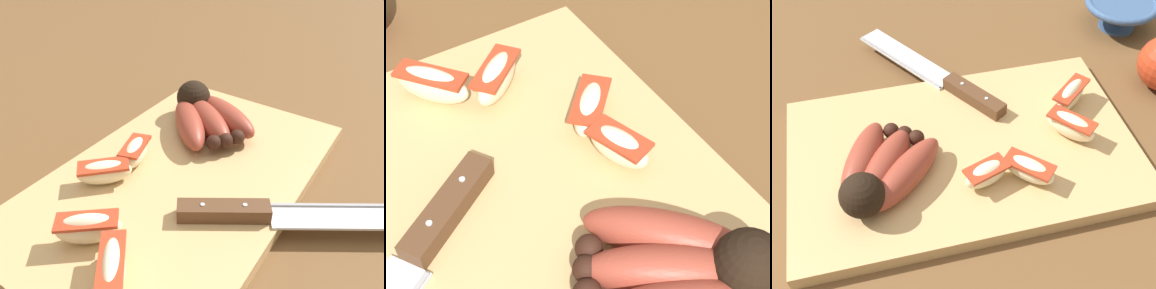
{
  "view_description": "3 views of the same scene",
  "coord_description": "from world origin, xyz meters",
  "views": [
    {
      "loc": [
        -0.29,
        -0.23,
        0.32
      ],
      "look_at": [
        0.02,
        -0.03,
        0.06
      ],
      "focal_mm": 35.1,
      "sensor_mm": 36.0,
      "label": 1
    },
    {
      "loc": [
        0.25,
        -0.16,
        0.4
      ],
      "look_at": [
        -0.02,
        0.01,
        0.05
      ],
      "focal_mm": 55.99,
      "sensor_mm": 36.0,
      "label": 2
    },
    {
      "loc": [
        0.1,
        0.38,
        0.48
      ],
      "look_at": [
        0.01,
        0.01,
        0.05
      ],
      "focal_mm": 44.86,
      "sensor_mm": 36.0,
      "label": 3
    }
  ],
  "objects": [
    {
      "name": "apple_wedge_middle",
      "position": [
        -0.15,
        -0.06,
        0.04
      ],
      "size": [
        0.07,
        0.06,
        0.04
      ],
      "color": "beige",
      "rests_on": "cutting_board"
    },
    {
      "name": "chefs_knife",
      "position": [
        -0.0,
        -0.14,
        0.03
      ],
      "size": [
        0.18,
        0.25,
        0.02
      ],
      "color": "silver",
      "rests_on": "cutting_board"
    },
    {
      "name": "apple_wedge_extra",
      "position": [
        -0.13,
        -0.01,
        0.04
      ],
      "size": [
        0.06,
        0.07,
        0.04
      ],
      "color": "beige",
      "rests_on": "cutting_board"
    },
    {
      "name": "ground_plane",
      "position": [
        0.0,
        0.0,
        0.0
      ],
      "size": [
        6.0,
        6.0,
        0.0
      ],
      "primitive_type": "plane",
      "color": "brown"
    },
    {
      "name": "banana_bunch",
      "position": [
        0.11,
        0.01,
        0.04
      ],
      "size": [
        0.15,
        0.15,
        0.06
      ],
      "color": "black",
      "rests_on": "cutting_board"
    },
    {
      "name": "cutting_board",
      "position": [
        0.01,
        -0.02,
        0.01
      ],
      "size": [
        0.44,
        0.27,
        0.02
      ],
      "primitive_type": "cube",
      "color": "tan",
      "rests_on": "ground_plane"
    },
    {
      "name": "apple_wedge_near",
      "position": [
        -0.01,
        0.04,
        0.04
      ],
      "size": [
        0.06,
        0.04,
        0.03
      ],
      "color": "beige",
      "rests_on": "cutting_board"
    },
    {
      "name": "apple_wedge_far",
      "position": [
        -0.06,
        0.05,
        0.04
      ],
      "size": [
        0.06,
        0.06,
        0.03
      ],
      "color": "beige",
      "rests_on": "cutting_board"
    }
  ]
}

